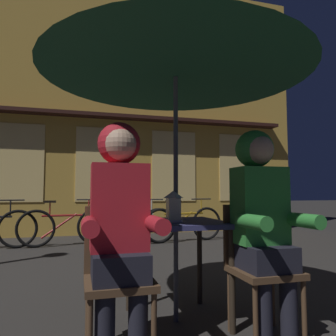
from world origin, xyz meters
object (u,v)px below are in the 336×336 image
at_px(cafe_table, 176,234).
at_px(bicycle_second, 66,227).
at_px(chair_left, 118,270).
at_px(patio_umbrella, 176,54).
at_px(lantern, 173,205).
at_px(person_right_hooded, 262,209).
at_px(person_left_hooded, 120,211).
at_px(chair_right, 258,261).
at_px(bicycle_fourth, 184,224).
at_px(bicycle_third, 131,225).

height_order(cafe_table, bicycle_second, bicycle_second).
xyz_separation_m(cafe_table, chair_left, (-0.48, -0.37, -0.15)).
bearing_deg(patio_umbrella, chair_left, -142.45).
relative_size(lantern, person_right_hooded, 0.17).
relative_size(person_left_hooded, person_right_hooded, 1.00).
bearing_deg(cafe_table, person_right_hooded, -41.57).
relative_size(person_right_hooded, bicycle_second, 0.83).
xyz_separation_m(lantern, bicycle_second, (-0.89, 3.80, -0.51)).
distance_m(lantern, chair_left, 0.64).
bearing_deg(lantern, chair_right, -28.82).
distance_m(patio_umbrella, bicycle_fourth, 4.22).
height_order(cafe_table, bicycle_fourth, bicycle_fourth).
bearing_deg(person_right_hooded, person_left_hooded, 180.00).
height_order(cafe_table, person_left_hooded, person_left_hooded).
bearing_deg(bicycle_second, cafe_table, -75.90).
height_order(lantern, bicycle_third, lantern).
height_order(cafe_table, chair_left, chair_left).
relative_size(lantern, bicycle_fourth, 0.14).
distance_m(chair_right, person_left_hooded, 1.03).
distance_m(chair_left, person_right_hooded, 1.03).
height_order(chair_left, person_right_hooded, person_right_hooded).
height_order(chair_left, bicycle_fourth, chair_left).
bearing_deg(chair_left, cafe_table, 37.55).
relative_size(chair_right, person_left_hooded, 0.62).
relative_size(lantern, person_left_hooded, 0.17).
height_order(patio_umbrella, bicycle_fourth, patio_umbrella).
relative_size(cafe_table, person_right_hooded, 0.53).
bearing_deg(bicycle_third, cafe_table, -93.52).
xyz_separation_m(lantern, bicycle_third, (0.27, 3.74, -0.51)).
distance_m(person_left_hooded, bicycle_fourth, 4.46).
height_order(patio_umbrella, person_left_hooded, patio_umbrella).
height_order(person_left_hooded, bicycle_second, person_left_hooded).
xyz_separation_m(chair_right, bicycle_third, (-0.25, 4.03, -0.14)).
relative_size(bicycle_third, bicycle_fourth, 1.00).
bearing_deg(cafe_table, chair_left, -142.45).
xyz_separation_m(cafe_table, bicycle_second, (-0.93, 3.72, -0.29)).
xyz_separation_m(cafe_table, chair_right, (0.48, -0.37, -0.15)).
bearing_deg(cafe_table, person_left_hooded, -138.43).
xyz_separation_m(cafe_table, person_left_hooded, (-0.48, -0.43, 0.21)).
height_order(person_right_hooded, bicycle_second, person_right_hooded).
relative_size(patio_umbrella, bicycle_fourth, 1.38).
relative_size(cafe_table, bicycle_third, 0.44).
distance_m(cafe_table, chair_left, 0.62).
height_order(person_right_hooded, bicycle_fourth, person_right_hooded).
distance_m(chair_right, bicycle_second, 4.33).
relative_size(lantern, chair_left, 0.27).
distance_m(patio_umbrella, bicycle_third, 4.05).
bearing_deg(person_left_hooded, bicycle_second, 96.25).
relative_size(cafe_table, chair_left, 0.85).
height_order(chair_left, bicycle_second, chair_left).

